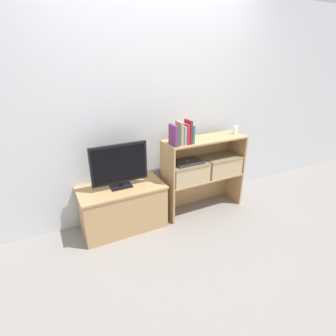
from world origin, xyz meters
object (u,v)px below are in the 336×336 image
at_px(baby_monitor, 236,130).
at_px(laptop, 187,162).
at_px(book_forest, 177,136).
at_px(book_tan, 180,133).
at_px(tv, 119,165).
at_px(tv_stand, 123,207).
at_px(book_plum, 173,135).
at_px(book_maroon, 188,132).
at_px(book_skyblue, 182,135).
at_px(book_crimson, 185,134).
at_px(book_teal, 191,134).
at_px(storage_basket_left, 187,171).
at_px(storage_basket_right, 220,164).

distance_m(baby_monitor, laptop, 0.72).
xyz_separation_m(book_forest, book_tan, (0.04, 0.00, 0.02)).
bearing_deg(tv, book_forest, -11.27).
xyz_separation_m(tv_stand, book_tan, (0.62, -0.12, 0.77)).
relative_size(book_plum, book_maroon, 0.87).
bearing_deg(baby_monitor, book_skyblue, -175.35).
relative_size(tv, baby_monitor, 4.78).
xyz_separation_m(tv, book_plum, (0.55, -0.12, 0.27)).
bearing_deg(laptop, tv, 174.69).
relative_size(book_tan, book_crimson, 1.12).
xyz_separation_m(tv, baby_monitor, (1.42, -0.06, 0.21)).
bearing_deg(book_maroon, book_teal, 0.00).
xyz_separation_m(book_skyblue, laptop, (0.10, 0.05, -0.34)).
bearing_deg(tv, book_crimson, -9.62).
bearing_deg(baby_monitor, book_plum, -175.92).
bearing_deg(book_skyblue, tv_stand, 169.77).
bearing_deg(laptop, book_maroon, -123.46).
height_order(tv, storage_basket_left, tv).
distance_m(tv, book_tan, 0.69).
distance_m(book_tan, laptop, 0.39).
xyz_separation_m(book_forest, book_skyblue, (0.07, 0.00, 0.00)).
bearing_deg(baby_monitor, book_crimson, -175.14).
distance_m(tv_stand, book_maroon, 1.07).
height_order(book_plum, book_maroon, book_maroon).
height_order(book_maroon, storage_basket_right, book_maroon).
xyz_separation_m(tv_stand, book_crimson, (0.69, -0.12, 0.76)).
height_order(book_forest, book_teal, book_forest).
bearing_deg(storage_basket_left, book_crimson, -144.75).
xyz_separation_m(book_maroon, baby_monitor, (0.69, 0.06, -0.08)).
height_order(tv_stand, book_maroon, book_maroon).
distance_m(storage_basket_right, laptop, 0.48).
height_order(book_skyblue, baby_monitor, book_skyblue).
bearing_deg(book_plum, tv_stand, 167.85).
height_order(book_maroon, baby_monitor, book_maroon).
height_order(tv, book_plum, book_plum).
bearing_deg(book_crimson, storage_basket_left, 35.25).
relative_size(book_maroon, storage_basket_right, 0.55).
relative_size(book_plum, laptop, 0.65).
height_order(book_plum, baby_monitor, book_plum).
relative_size(tv, laptop, 1.77).
relative_size(book_plum, book_forest, 1.10).
bearing_deg(book_tan, storage_basket_left, 19.13).
relative_size(book_crimson, baby_monitor, 1.76).
bearing_deg(tv, book_skyblue, -10.10).
height_order(baby_monitor, storage_basket_right, baby_monitor).
bearing_deg(tv_stand, book_tan, -10.80).
height_order(book_forest, book_skyblue, book_skyblue).
distance_m(book_plum, book_forest, 0.04).
bearing_deg(book_maroon, storage_basket_left, 56.54).
xyz_separation_m(baby_monitor, storage_basket_left, (-0.66, -0.02, -0.40)).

